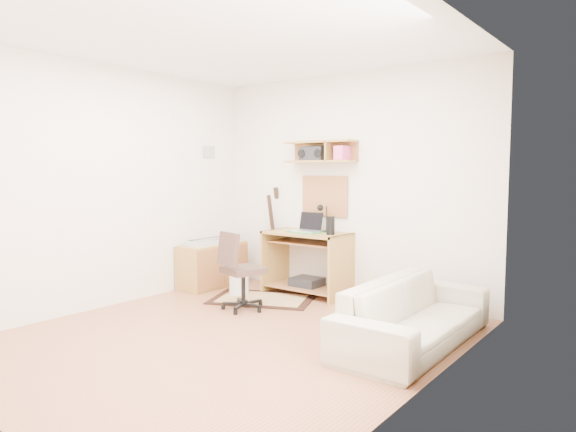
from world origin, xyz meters
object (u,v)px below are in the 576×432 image
Objects in this scene: cabinet at (212,265)px; sofa at (415,303)px; printer at (398,303)px; desk at (307,263)px; task_chair at (243,270)px.

sofa is (2.96, -0.51, 0.08)m from cabinet.
sofa is at bearing -34.56° from printer.
desk reaches higher than sofa.
task_chair is 0.94× the size of cabinet.
desk is at bearing -158.15° from printer.
sofa reaches higher than cabinet.
cabinet is at bearing -161.90° from desk.
task_chair is 1.67m from printer.
desk reaches higher than cabinet.
desk is 1.98m from sofa.
cabinet is 2.28× the size of printer.
sofa is (1.76, -0.91, -0.02)m from desk.
desk is 1.18× the size of task_chair.
cabinet is at bearing 167.64° from task_chair.
task_chair is 0.46× the size of sofa.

